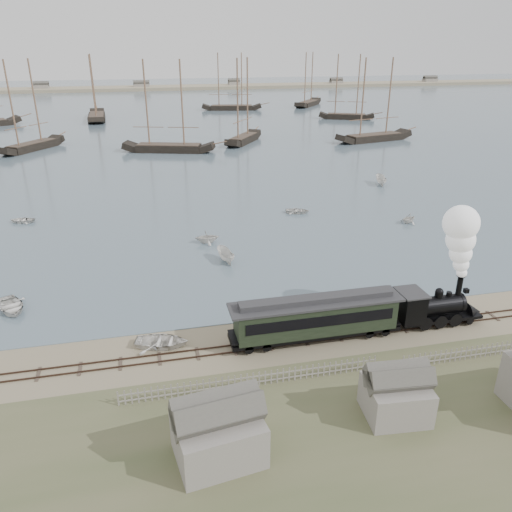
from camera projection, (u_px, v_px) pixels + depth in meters
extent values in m
plane|color=gray|center=(309.00, 327.00, 43.77)|extent=(600.00, 600.00, 0.00)
cube|color=#4D5F6E|center=(171.00, 106.00, 196.12)|extent=(600.00, 336.00, 0.06)
cube|color=#39271F|center=(318.00, 341.00, 41.49)|extent=(120.00, 0.08, 0.12)
cube|color=#39271F|center=(314.00, 335.00, 42.38)|extent=(120.00, 0.08, 0.12)
cube|color=#3D3127|center=(316.00, 338.00, 41.96)|extent=(120.00, 1.80, 0.06)
cube|color=tan|center=(161.00, 89.00, 267.83)|extent=(500.00, 20.00, 1.80)
cube|color=black|center=(438.00, 316.00, 43.99)|extent=(7.51, 2.21, 0.28)
cylinder|color=black|center=(435.00, 305.00, 43.46)|extent=(4.64, 1.66, 1.66)
cube|color=black|center=(410.00, 306.00, 42.88)|extent=(1.99, 2.43, 2.54)
cube|color=#2F2F32|center=(412.00, 292.00, 42.35)|extent=(2.21, 2.65, 0.13)
cylinder|color=black|center=(459.00, 288.00, 43.31)|extent=(0.49, 0.49, 1.77)
sphere|color=black|center=(439.00, 292.00, 43.00)|extent=(0.71, 0.71, 0.71)
cone|color=black|center=(473.00, 312.00, 44.76)|extent=(1.55, 2.21, 2.21)
cube|color=black|center=(466.00, 291.00, 43.62)|extent=(0.39, 0.39, 0.39)
cube|color=black|center=(315.00, 332.00, 41.66)|extent=(14.44, 2.37, 0.36)
cube|color=black|center=(316.00, 317.00, 41.09)|extent=(13.41, 2.58, 2.58)
cube|color=black|center=(321.00, 322.00, 39.82)|extent=(12.38, 0.06, 0.93)
cube|color=black|center=(311.00, 306.00, 42.17)|extent=(12.38, 0.06, 0.93)
cube|color=#2F2F32|center=(317.00, 302.00, 40.57)|extent=(14.44, 2.78, 0.19)
cube|color=#2F2F32|center=(317.00, 299.00, 40.45)|extent=(12.89, 1.24, 0.46)
imported|color=silver|center=(162.00, 342.00, 40.76)|extent=(4.11, 5.01, 0.90)
imported|color=silver|center=(11.00, 306.00, 46.11)|extent=(5.28, 4.63, 0.91)
imported|color=silver|center=(207.00, 237.00, 61.71)|extent=(2.61, 3.00, 1.56)
imported|color=silver|center=(225.00, 256.00, 56.45)|extent=(3.86, 2.08, 1.41)
imported|color=silver|center=(297.00, 211.00, 72.70)|extent=(3.44, 4.07, 0.72)
imported|color=silver|center=(409.00, 218.00, 68.55)|extent=(3.17, 3.33, 1.38)
imported|color=silver|center=(381.00, 180.00, 87.18)|extent=(4.36, 2.48, 1.59)
imported|color=silver|center=(22.00, 220.00, 68.95)|extent=(2.99, 3.72, 0.68)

